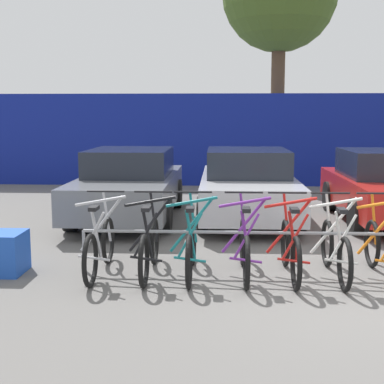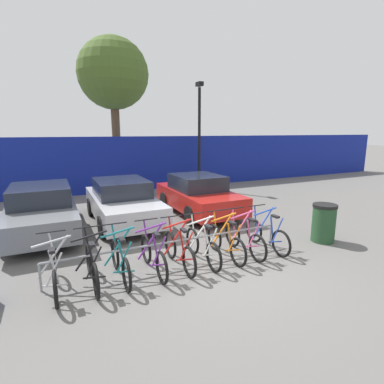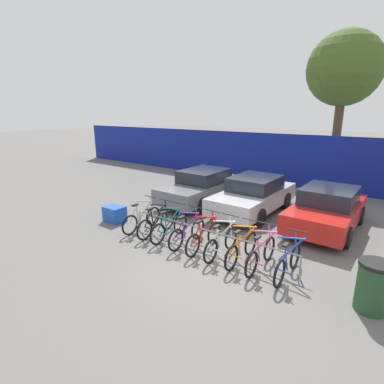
{
  "view_description": "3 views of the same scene",
  "coord_description": "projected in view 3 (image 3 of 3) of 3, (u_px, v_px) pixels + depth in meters",
  "views": [
    {
      "loc": [
        -1.68,
        -6.22,
        2.09
      ],
      "look_at": [
        -2.11,
        2.23,
        0.86
      ],
      "focal_mm": 50.0,
      "sensor_mm": 36.0,
      "label": 1
    },
    {
      "loc": [
        -3.13,
        -5.14,
        2.94
      ],
      "look_at": [
        0.33,
        2.17,
        1.29
      ],
      "focal_mm": 28.0,
      "sensor_mm": 36.0,
      "label": 2
    },
    {
      "loc": [
        3.64,
        -5.9,
        3.81
      ],
      "look_at": [
        -2.0,
        1.62,
        1.26
      ],
      "focal_mm": 28.0,
      "sensor_mm": 36.0,
      "label": 3
    }
  ],
  "objects": [
    {
      "name": "car_silver",
      "position": [
        254.0,
        195.0,
        11.54
      ],
      "size": [
        1.91,
        4.33,
        1.4
      ],
      "color": "#B7B7BC",
      "rests_on": "ground"
    },
    {
      "name": "bicycle_black",
      "position": [
        157.0,
        223.0,
        9.46
      ],
      "size": [
        0.68,
        1.71,
        1.05
      ],
      "rotation": [
        0.0,
        0.0,
        0.01
      ],
      "color": "black",
      "rests_on": "ground"
    },
    {
      "name": "car_red",
      "position": [
        327.0,
        209.0,
        9.88
      ],
      "size": [
        1.91,
        4.01,
        1.4
      ],
      "color": "red",
      "rests_on": "ground"
    },
    {
      "name": "cargo_crate",
      "position": [
        115.0,
        214.0,
        10.64
      ],
      "size": [
        0.7,
        0.56,
        0.55
      ],
      "primitive_type": "cube",
      "color": "blue",
      "rests_on": "ground"
    },
    {
      "name": "bicycle_orange",
      "position": [
        242.0,
        249.0,
        7.72
      ],
      "size": [
        0.68,
        1.71,
        1.05
      ],
      "rotation": [
        0.0,
        0.0,
        -0.05
      ],
      "color": "black",
      "rests_on": "ground"
    },
    {
      "name": "car_grey",
      "position": [
        203.0,
        186.0,
        12.88
      ],
      "size": [
        1.91,
        4.42,
        1.4
      ],
      "color": "slate",
      "rests_on": "ground"
    },
    {
      "name": "bicycle_purple",
      "position": [
        187.0,
        233.0,
        8.74
      ],
      "size": [
        0.68,
        1.71,
        1.05
      ],
      "rotation": [
        0.0,
        0.0,
        0.03
      ],
      "color": "black",
      "rests_on": "ground"
    },
    {
      "name": "bicycle_pink",
      "position": [
        261.0,
        254.0,
        7.41
      ],
      "size": [
        0.68,
        1.71,
        1.05
      ],
      "rotation": [
        0.0,
        0.0,
        -0.06
      ],
      "color": "black",
      "rests_on": "ground"
    },
    {
      "name": "bicycle_teal",
      "position": [
        170.0,
        227.0,
        9.14
      ],
      "size": [
        0.68,
        1.71,
        1.05
      ],
      "rotation": [
        0.0,
        0.0,
        -0.04
      ],
      "color": "black",
      "rests_on": "ground"
    },
    {
      "name": "bicycle_white",
      "position": [
        221.0,
        243.0,
        8.07
      ],
      "size": [
        0.68,
        1.71,
        1.05
      ],
      "rotation": [
        0.0,
        0.0,
        0.03
      ],
      "color": "black",
      "rests_on": "ground"
    },
    {
      "name": "bike_rack",
      "position": [
        206.0,
        231.0,
        8.51
      ],
      "size": [
        5.42,
        0.04,
        0.57
      ],
      "color": "gray",
      "rests_on": "ground"
    },
    {
      "name": "bicycle_blue",
      "position": [
        288.0,
        262.0,
        7.02
      ],
      "size": [
        0.68,
        1.71,
        1.05
      ],
      "rotation": [
        0.0,
        0.0,
        -0.05
      ],
      "color": "black",
      "rests_on": "ground"
    },
    {
      "name": "bicycle_silver",
      "position": [
        142.0,
        219.0,
        9.84
      ],
      "size": [
        0.68,
        1.71,
        1.05
      ],
      "rotation": [
        0.0,
        0.0,
        0.06
      ],
      "color": "black",
      "rests_on": "ground"
    },
    {
      "name": "tree_behind_hoarding",
      "position": [
        344.0,
        70.0,
        14.78
      ],
      "size": [
        3.62,
        3.62,
        7.65
      ],
      "color": "brown",
      "rests_on": "ground"
    },
    {
      "name": "bicycle_red",
      "position": [
        204.0,
        237.0,
        8.4
      ],
      "size": [
        0.68,
        1.71,
        1.05
      ],
      "rotation": [
        0.0,
        0.0,
        0.03
      ],
      "color": "black",
      "rests_on": "ground"
    },
    {
      "name": "hoarding_wall",
      "position": [
        321.0,
        163.0,
        14.64
      ],
      "size": [
        36.0,
        0.16,
        2.69
      ],
      "primitive_type": "cube",
      "color": "navy",
      "rests_on": "ground"
    },
    {
      "name": "trash_bin",
      "position": [
        373.0,
        286.0,
        5.81
      ],
      "size": [
        0.63,
        0.63,
        1.03
      ],
      "color": "#234728",
      "rests_on": "ground"
    },
    {
      "name": "ground_plane",
      "position": [
        216.0,
        265.0,
        7.66
      ],
      "size": [
        120.0,
        120.0,
        0.0
      ],
      "primitive_type": "plane",
      "color": "#605E5B"
    }
  ]
}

